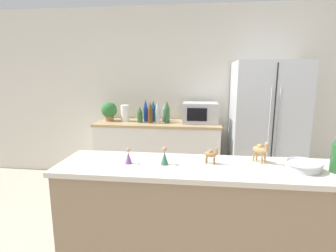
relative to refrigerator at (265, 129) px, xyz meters
The scene contains 19 objects.
wall_back 1.08m from the refrigerator, 155.49° to the left, with size 8.00×0.06×2.55m.
back_counter 1.51m from the refrigerator, behind, with size 1.75×0.63×0.92m.
refrigerator is the anchor object (origin of this frame).
bar_counter 2.02m from the refrigerator, 114.65° to the right, with size 2.06×0.52×0.96m.
potted_plant 2.18m from the refrigerator, behind, with size 0.22×0.22×0.27m.
paper_towel_roll 1.94m from the refrigerator, behind, with size 0.12×0.12×0.23m.
microwave 0.89m from the refrigerator, behind, with size 0.48×0.37×0.28m.
back_bottle_0 1.65m from the refrigerator, behind, with size 0.06×0.06×0.32m.
back_bottle_1 1.34m from the refrigerator, behind, with size 0.08×0.08×0.32m.
back_bottle_2 1.56m from the refrigerator, behind, with size 0.07×0.07×0.30m.
back_bottle_3 1.71m from the refrigerator, behind, with size 0.07×0.07×0.24m.
back_bottle_4 1.40m from the refrigerator, behind, with size 0.07×0.07×0.27m.
back_bottle_5 1.46m from the refrigerator, behind, with size 0.07×0.07×0.31m.
back_bottle_6 1.55m from the refrigerator, behind, with size 0.08×0.08×0.31m.
fruit_bowl 1.82m from the refrigerator, 95.98° to the right, with size 0.23×0.23×0.06m.
camel_figurine 1.93m from the refrigerator, 114.16° to the right, with size 0.10×0.06×0.12m.
camel_figurine_second 1.75m from the refrigerator, 104.63° to the right, with size 0.11×0.12×0.16m.
wise_man_figurine_crimson 2.12m from the refrigerator, 121.48° to the right, with size 0.05×0.05×0.13m.
wise_man_figurine_purple 2.27m from the refrigerator, 126.83° to the right, with size 0.05×0.05×0.11m.
Camera 1 is at (0.04, -1.22, 1.58)m, focal length 28.00 mm.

